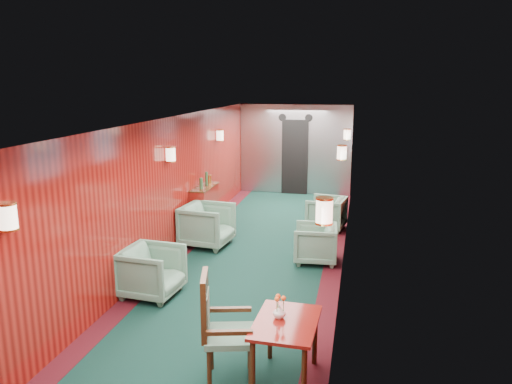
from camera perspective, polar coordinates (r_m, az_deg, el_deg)
room at (r=7.63m, az=-1.24°, el=2.27°), size 12.00×12.10×2.40m
bulkhead at (r=13.46m, az=4.51°, el=4.82°), size 2.98×0.17×2.39m
windows_right at (r=7.72m, az=10.01°, el=0.80°), size 0.02×8.60×0.80m
wall_sconces at (r=8.15m, az=-0.34°, el=4.04°), size 2.97×7.97×0.25m
dining_table at (r=5.20m, az=3.44°, el=-15.55°), size 0.65×0.91×0.66m
side_chair at (r=5.18m, az=-4.27°, el=-14.81°), size 0.62×0.64×1.15m
credenza at (r=10.20m, az=-5.88°, el=-1.82°), size 0.32×1.03×1.20m
flower_vase at (r=5.17m, az=2.68°, el=-13.53°), size 0.14×0.14×0.13m
armchair_left_near at (r=7.31m, az=-11.82°, el=-8.90°), size 0.86×0.84×0.72m
armchair_left_far at (r=9.28m, az=-5.59°, el=-3.79°), size 0.96×0.94×0.79m
armchair_right_near at (r=8.50m, az=6.78°, el=-5.86°), size 0.76×0.74×0.65m
armchair_right_far at (r=10.36m, az=8.03°, el=-2.41°), size 0.86×0.84×0.68m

